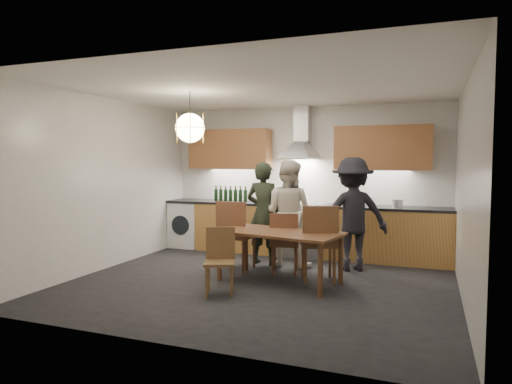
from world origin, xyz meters
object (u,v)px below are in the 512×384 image
(chair_front, at_px, (220,256))
(mixing_bowl, at_px, (358,204))
(chair_back_left, at_px, (234,231))
(person_left, at_px, (264,213))
(dining_table, at_px, (279,237))
(person_right, at_px, (352,214))
(wine_bottles, at_px, (231,194))
(stock_pot, at_px, (397,204))
(person_mid, at_px, (288,213))

(chair_front, xyz_separation_m, mixing_bowl, (1.32, 2.54, 0.47))
(chair_back_left, relative_size, person_left, 0.65)
(dining_table, relative_size, chair_back_left, 1.69)
(person_right, distance_m, wine_bottles, 2.49)
(dining_table, height_order, person_right, person_right)
(person_left, relative_size, person_right, 0.96)
(stock_pot, bearing_deg, person_mid, -152.68)
(chair_back_left, xyz_separation_m, person_right, (1.64, 0.69, 0.25))
(chair_front, xyz_separation_m, wine_bottles, (-1.00, 2.57, 0.57))
(stock_pot, bearing_deg, dining_table, -127.78)
(chair_back_left, height_order, chair_front, chair_back_left)
(chair_front, xyz_separation_m, person_right, (1.35, 1.79, 0.38))
(stock_pot, bearing_deg, wine_bottles, 179.34)
(chair_back_left, bearing_deg, chair_front, 107.85)
(person_right, xyz_separation_m, stock_pot, (0.60, 0.75, 0.11))
(chair_back_left, distance_m, person_mid, 0.92)
(chair_back_left, height_order, wine_bottles, wine_bottles)
(chair_back_left, bearing_deg, person_right, -153.80)
(dining_table, relative_size, stock_pot, 10.28)
(dining_table, xyz_separation_m, person_mid, (-0.18, 0.99, 0.21))
(mixing_bowl, bearing_deg, person_right, -87.93)
(chair_front, bearing_deg, person_right, 31.83)
(person_right, relative_size, wine_bottles, 2.57)
(chair_front, relative_size, person_right, 0.48)
(chair_back_left, relative_size, mixing_bowl, 3.99)
(person_right, height_order, wine_bottles, person_right)
(person_left, distance_m, person_right, 1.39)
(wine_bottles, bearing_deg, person_left, -42.53)
(chair_front, relative_size, person_mid, 0.49)
(chair_back_left, xyz_separation_m, mixing_bowl, (1.61, 1.44, 0.33))
(person_mid, height_order, mixing_bowl, person_mid)
(chair_front, height_order, person_left, person_left)
(chair_front, xyz_separation_m, person_left, (-0.03, 1.68, 0.35))
(person_left, height_order, person_mid, person_mid)
(chair_front, distance_m, stock_pot, 3.24)
(chair_front, distance_m, wine_bottles, 2.82)
(person_mid, bearing_deg, wine_bottles, -24.30)
(person_right, height_order, mixing_bowl, person_right)
(chair_back_left, height_order, person_mid, person_mid)
(person_right, xyz_separation_m, mixing_bowl, (-0.03, 0.75, 0.08))
(person_left, xyz_separation_m, person_right, (1.38, 0.11, 0.03))
(chair_back_left, height_order, person_right, person_right)
(chair_front, distance_m, person_left, 1.72)
(dining_table, relative_size, person_right, 1.05)
(person_mid, distance_m, mixing_bowl, 1.27)
(chair_front, distance_m, mixing_bowl, 2.90)
(wine_bottles, bearing_deg, dining_table, -50.14)
(person_mid, xyz_separation_m, stock_pot, (1.59, 0.82, 0.13))
(mixing_bowl, bearing_deg, chair_back_left, -138.17)
(wine_bottles, bearing_deg, mixing_bowl, -0.79)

